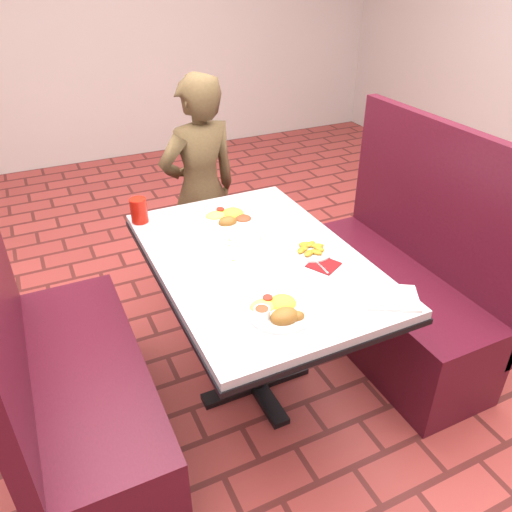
# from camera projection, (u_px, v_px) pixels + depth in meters

# --- Properties ---
(dining_table) EXTENTS (0.81, 1.21, 0.75)m
(dining_table) POSITION_uv_depth(u_px,v_px,m) (256.00, 275.00, 2.11)
(dining_table) COLOR #B1B3B6
(dining_table) RESTS_ON ground
(booth_bench_left) EXTENTS (0.47, 1.20, 1.17)m
(booth_bench_left) POSITION_uv_depth(u_px,v_px,m) (76.00, 391.00, 1.99)
(booth_bench_left) COLOR #4E1221
(booth_bench_left) RESTS_ON ground
(booth_bench_right) EXTENTS (0.47, 1.20, 1.17)m
(booth_bench_right) POSITION_uv_depth(u_px,v_px,m) (395.00, 291.00, 2.57)
(booth_bench_right) COLOR #4E1221
(booth_bench_right) RESTS_ON ground
(diner_person) EXTENTS (0.53, 0.39, 1.31)m
(diner_person) POSITION_uv_depth(u_px,v_px,m) (201.00, 192.00, 2.83)
(diner_person) COLOR brown
(diner_person) RESTS_ON ground
(near_dinner_plate) EXTENTS (0.24, 0.24, 0.07)m
(near_dinner_plate) POSITION_uv_depth(u_px,v_px,m) (279.00, 308.00, 1.72)
(near_dinner_plate) COLOR white
(near_dinner_plate) RESTS_ON dining_table
(far_dinner_plate) EXTENTS (0.26, 0.26, 0.07)m
(far_dinner_plate) POSITION_uv_depth(u_px,v_px,m) (229.00, 216.00, 2.32)
(far_dinner_plate) COLOR white
(far_dinner_plate) RESTS_ON dining_table
(plantain_plate) EXTENTS (0.18, 0.18, 0.03)m
(plantain_plate) POSITION_uv_depth(u_px,v_px,m) (310.00, 250.00, 2.08)
(plantain_plate) COLOR white
(plantain_plate) RESTS_ON dining_table
(maroon_napkin) EXTENTS (0.15, 0.15, 0.00)m
(maroon_napkin) POSITION_uv_depth(u_px,v_px,m) (324.00, 265.00, 2.00)
(maroon_napkin) COLOR #630E11
(maroon_napkin) RESTS_ON dining_table
(spoon_utensil) EXTENTS (0.01, 0.13, 0.00)m
(spoon_utensil) POSITION_uv_depth(u_px,v_px,m) (320.00, 266.00, 1.99)
(spoon_utensil) COLOR silver
(spoon_utensil) RESTS_ON dining_table
(red_tumbler) EXTENTS (0.08, 0.08, 0.12)m
(red_tumbler) POSITION_uv_depth(u_px,v_px,m) (139.00, 210.00, 2.29)
(red_tumbler) COLOR #B0160B
(red_tumbler) RESTS_ON dining_table
(paper_napkin) EXTENTS (0.26, 0.24, 0.01)m
(paper_napkin) POSITION_uv_depth(u_px,v_px,m) (389.00, 297.00, 1.80)
(paper_napkin) COLOR white
(paper_napkin) RESTS_ON dining_table
(knife_utensil) EXTENTS (0.03, 0.17, 0.00)m
(knife_utensil) POSITION_uv_depth(u_px,v_px,m) (282.00, 297.00, 1.80)
(knife_utensil) COLOR silver
(knife_utensil) RESTS_ON dining_table
(fork_utensil) EXTENTS (0.02, 0.15, 0.00)m
(fork_utensil) POSITION_uv_depth(u_px,v_px,m) (286.00, 313.00, 1.72)
(fork_utensil) COLOR silver
(fork_utensil) RESTS_ON dining_table
(lettuce_shreds) EXTENTS (0.28, 0.32, 0.00)m
(lettuce_shreds) POSITION_uv_depth(u_px,v_px,m) (258.00, 247.00, 2.12)
(lettuce_shreds) COLOR #7CB046
(lettuce_shreds) RESTS_ON dining_table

